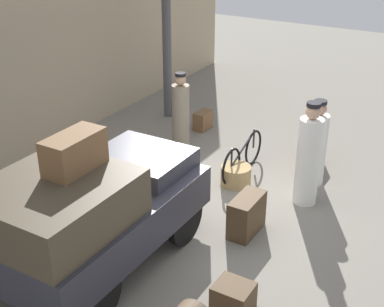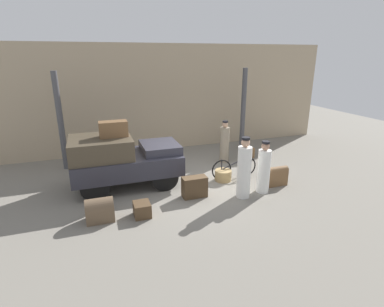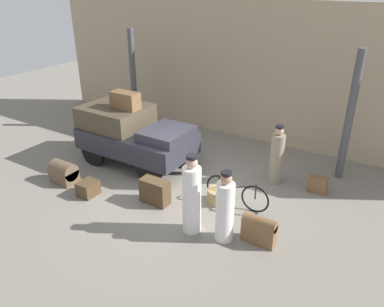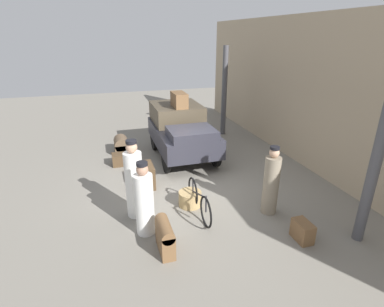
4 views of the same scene
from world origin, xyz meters
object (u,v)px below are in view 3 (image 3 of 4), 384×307
suitcase_small_leather (259,229)px  trunk_on_truck_roof (125,100)px  bicycle (237,193)px  porter_standing_middle (225,209)px  trunk_large_brown (318,185)px  porter_with_bicycle (192,198)px  suitcase_black_upright (64,172)px  wicker_basket (218,196)px  truck (133,133)px  porter_lifting_near_truck (277,157)px  trunk_umber_medium (155,191)px  trunk_wicker_pale (88,188)px

suitcase_small_leather → trunk_on_truck_roof: 5.34m
bicycle → porter_standing_middle: bearing=-75.8°
trunk_large_brown → porter_with_bicycle: bearing=-121.5°
suitcase_black_upright → trunk_large_brown: size_ratio=1.48×
suitcase_black_upright → trunk_on_truck_roof: bearing=72.0°
wicker_basket → porter_standing_middle: size_ratio=0.34×
truck → porter_lifting_near_truck: 4.18m
bicycle → suitcase_small_leather: 1.43m
wicker_basket → trunk_large_brown: 2.65m
porter_standing_middle → trunk_large_brown: size_ratio=3.47×
porter_with_bicycle → trunk_umber_medium: (-1.36, 0.47, -0.53)m
wicker_basket → porter_lifting_near_truck: porter_lifting_near_truck is taller
porter_standing_middle → trunk_wicker_pale: size_ratio=3.36×
porter_lifting_near_truck → truck: bearing=-165.4°
trunk_wicker_pale → suitcase_black_upright: bearing=172.7°
porter_lifting_near_truck → trunk_wicker_pale: 4.98m
porter_with_bicycle → wicker_basket: bearing=91.6°
trunk_wicker_pale → bicycle: bearing=24.1°
bicycle → trunk_wicker_pale: 3.78m
porter_with_bicycle → suitcase_small_leather: (1.41, 0.38, -0.50)m
trunk_umber_medium → suitcase_small_leather: suitcase_small_leather is taller
porter_lifting_near_truck → trunk_wicker_pale: (-3.82, -3.15, -0.57)m
trunk_large_brown → trunk_wicker_pale: (-4.95, -3.26, -0.02)m
bicycle → porter_with_bicycle: size_ratio=0.90×
wicker_basket → suitcase_black_upright: suitcase_black_upright is taller
truck → trunk_umber_medium: bearing=-37.9°
suitcase_black_upright → trunk_large_brown: suitcase_black_upright is taller
bicycle → suitcase_black_upright: bicycle is taller
suitcase_black_upright → suitcase_small_leather: bearing=4.1°
porter_lifting_near_truck → trunk_on_truck_roof: trunk_on_truck_roof is taller
truck → trunk_on_truck_roof: bearing=180.0°
porter_lifting_near_truck → porter_standing_middle: (-0.04, -2.89, -0.02)m
suitcase_black_upright → trunk_on_truck_roof: (0.64, 1.96, 1.61)m
trunk_wicker_pale → trunk_on_truck_roof: 2.74m
wicker_basket → trunk_wicker_pale: trunk_wicker_pale is taller
porter_standing_middle → trunk_umber_medium: (-2.10, 0.36, -0.42)m
porter_standing_middle → suitcase_black_upright: bearing=-178.6°
wicker_basket → suitcase_black_upright: (-4.05, -1.32, 0.11)m
porter_with_bicycle → truck: bearing=149.1°
porter_standing_middle → trunk_wicker_pale: bearing=-176.1°
suitcase_small_leather → trunk_on_truck_roof: size_ratio=0.85×
suitcase_small_leather → trunk_large_brown: 2.78m
suitcase_small_leather → trunk_large_brown: bearing=79.7°
trunk_umber_medium → trunk_wicker_pale: bearing=-159.8°
porter_with_bicycle → suitcase_small_leather: size_ratio=2.57×
trunk_umber_medium → trunk_large_brown: (3.27, 2.64, -0.10)m
wicker_basket → porter_lifting_near_truck: size_ratio=0.34×
bicycle → trunk_wicker_pale: size_ratio=3.43×
trunk_large_brown → trunk_wicker_pale: size_ratio=0.97×
truck → trunk_umber_medium: 2.49m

